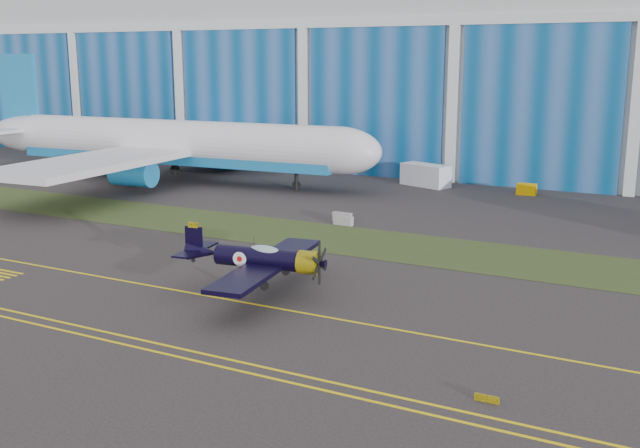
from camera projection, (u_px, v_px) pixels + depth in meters
The scene contains 14 objects.
ground at pixel (241, 276), 55.97m from camera, with size 260.00×260.00×0.00m, color #352E2F.
grass_median at pixel (327, 237), 68.05m from camera, with size 260.00×10.00×0.02m, color #475128.
hangar at pixel (500, 64), 114.65m from camera, with size 220.00×45.70×30.00m.
taxiway_centreline at pixel (201, 295), 51.65m from camera, with size 200.00×0.20×0.02m, color yellow.
edge_line_near at pixel (102, 339), 43.46m from camera, with size 80.00×0.20×0.02m, color yellow.
edge_line_far at pixel (114, 334), 44.32m from camera, with size 80.00×0.20×0.02m, color yellow.
guard_board_right at pixel (487, 399), 35.55m from camera, with size 1.20×0.15×0.35m, color yellow.
warbird at pixel (259, 258), 51.23m from camera, with size 13.65×15.70×4.20m.
jetliner at pixel (171, 94), 97.35m from camera, with size 69.05×59.87×22.77m.
shipping_container at pixel (425, 175), 95.08m from camera, with size 6.40×2.56×2.77m, color white.
tug at pixel (527, 189), 89.17m from camera, with size 2.24×1.40×1.31m, color #FAB300.
cart at pixel (51, 152), 124.14m from camera, with size 2.01×1.21×1.21m, color silver.
barrier_a at pixel (342, 217), 74.62m from camera, with size 2.00×0.60×0.90m, color #A0929B.
barrier_b at pixel (343, 221), 73.02m from camera, with size 2.00×0.60×0.90m, color #9A9299.
Camera 1 is at (30.34, -44.78, 16.03)m, focal length 42.00 mm.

